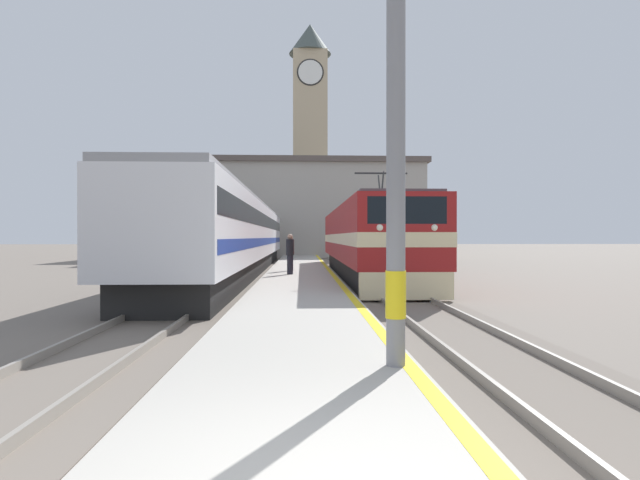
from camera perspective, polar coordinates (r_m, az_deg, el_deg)
The scene contains 11 objects.
ground_plane at distance 33.12m, azimuth -2.23°, elevation -2.97°, with size 200.00×200.00×0.00m, color #70665B.
platform at distance 28.12m, azimuth -2.24°, elevation -3.26°, with size 3.12×140.00×0.30m.
rail_track_near at distance 28.29m, azimuth 4.08°, elevation -3.48°, with size 2.84×140.00×0.16m.
rail_track_far at distance 28.32m, azimuth -8.87°, elevation -3.48°, with size 2.84×140.00×0.16m.
locomotive_train at distance 24.00m, azimuth 5.18°, elevation -0.03°, with size 2.92×19.19×4.40m.
passenger_train at distance 27.06m, azimuth -9.17°, elevation 0.56°, with size 2.92×32.18×3.73m.
catenary_mast at distance 6.98m, azimuth 9.25°, elevation 24.09°, with size 2.17×0.26×8.92m.
person_on_platform at distance 24.01m, azimuth -3.39°, elevation -1.42°, with size 0.34×0.34×1.68m.
second_waiting_passenger at distance 21.74m, azimuth -3.45°, elevation -1.50°, with size 0.34×0.34×1.75m.
clock_tower at distance 59.44m, azimuth -1.15°, elevation 12.25°, with size 4.87×4.87×26.71m.
station_building at distance 49.06m, azimuth -3.03°, elevation 3.47°, with size 24.73×9.90×9.14m.
Camera 1 is at (0.05, -3.06, 1.92)m, focal length 28.00 mm.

